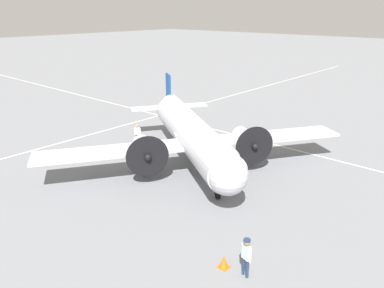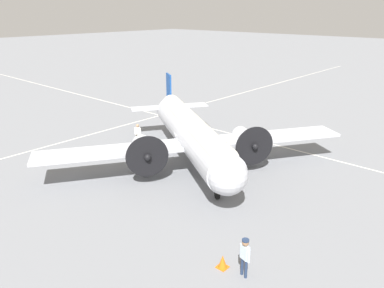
{
  "view_description": "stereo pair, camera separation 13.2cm",
  "coord_description": "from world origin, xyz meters",
  "px_view_note": "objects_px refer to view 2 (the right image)",
  "views": [
    {
      "loc": [
        17.54,
        -19.82,
        11.14
      ],
      "look_at": [
        0.0,
        0.0,
        1.6
      ],
      "focal_mm": 35.0,
      "sensor_mm": 36.0,
      "label": 1
    },
    {
      "loc": [
        17.64,
        -19.73,
        11.14
      ],
      "look_at": [
        0.0,
        0.0,
        1.6
      ],
      "focal_mm": 35.0,
      "sensor_mm": 36.0,
      "label": 2
    }
  ],
  "objects_px": {
    "suitcase_near_door": "(149,141)",
    "traffic_cone": "(223,262)",
    "airliner_main": "(193,135)",
    "crew_foreground": "(245,253)",
    "passenger_boarding": "(138,132)"
  },
  "relations": [
    {
      "from": "crew_foreground",
      "to": "suitcase_near_door",
      "type": "bearing_deg",
      "value": 167.55
    },
    {
      "from": "airliner_main",
      "to": "suitcase_near_door",
      "type": "xyz_separation_m",
      "value": [
        -6.15,
        1.04,
        -2.23
      ]
    },
    {
      "from": "airliner_main",
      "to": "traffic_cone",
      "type": "bearing_deg",
      "value": -9.25
    },
    {
      "from": "airliner_main",
      "to": "traffic_cone",
      "type": "xyz_separation_m",
      "value": [
        8.87,
        -7.99,
        -2.16
      ]
    },
    {
      "from": "airliner_main",
      "to": "passenger_boarding",
      "type": "distance_m",
      "value": 7.09
    },
    {
      "from": "traffic_cone",
      "to": "airliner_main",
      "type": "bearing_deg",
      "value": 138.0
    },
    {
      "from": "suitcase_near_door",
      "to": "traffic_cone",
      "type": "relative_size",
      "value": 0.78
    },
    {
      "from": "crew_foreground",
      "to": "suitcase_near_door",
      "type": "relative_size",
      "value": 3.73
    },
    {
      "from": "crew_foreground",
      "to": "passenger_boarding",
      "type": "xyz_separation_m",
      "value": [
        -16.86,
        8.31,
        -0.09
      ]
    },
    {
      "from": "airliner_main",
      "to": "passenger_boarding",
      "type": "height_order",
      "value": "airliner_main"
    },
    {
      "from": "airliner_main",
      "to": "traffic_cone",
      "type": "relative_size",
      "value": 31.13
    },
    {
      "from": "crew_foreground",
      "to": "suitcase_near_door",
      "type": "xyz_separation_m",
      "value": [
        -16.08,
        8.86,
        -0.95
      ]
    },
    {
      "from": "passenger_boarding",
      "to": "suitcase_near_door",
      "type": "distance_m",
      "value": 1.29
    },
    {
      "from": "crew_foreground",
      "to": "traffic_cone",
      "type": "height_order",
      "value": "crew_foreground"
    },
    {
      "from": "airliner_main",
      "to": "traffic_cone",
      "type": "distance_m",
      "value": 12.13
    }
  ]
}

